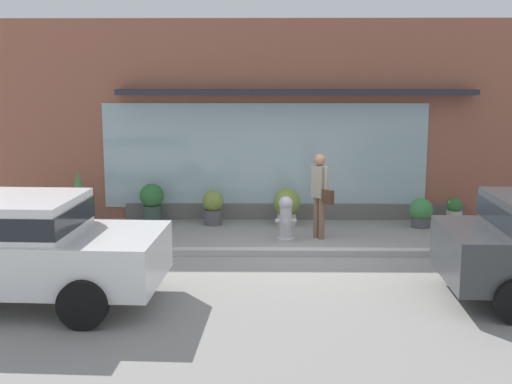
% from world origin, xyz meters
% --- Properties ---
extents(ground_plane, '(60.00, 60.00, 0.00)m').
position_xyz_m(ground_plane, '(0.00, 0.00, 0.00)').
color(ground_plane, gray).
extents(curb_strip, '(14.00, 0.24, 0.12)m').
position_xyz_m(curb_strip, '(0.00, -0.20, 0.06)').
color(curb_strip, '#B2B2AD').
rests_on(curb_strip, ground_plane).
extents(storefront, '(14.00, 0.81, 4.55)m').
position_xyz_m(storefront, '(-0.02, 3.18, 2.23)').
color(storefront, '#935642').
rests_on(storefront, ground_plane).
extents(fire_hydrant, '(0.43, 0.40, 0.91)m').
position_xyz_m(fire_hydrant, '(-0.27, 0.92, 0.46)').
color(fire_hydrant, '#B2B2B7').
rests_on(fire_hydrant, ground_plane).
extents(pedestrian_with_handbag, '(0.44, 0.56, 1.74)m').
position_xyz_m(pedestrian_with_handbag, '(0.43, 1.10, 1.01)').
color(pedestrian_with_handbag, brown).
rests_on(pedestrian_with_handbag, ground_plane).
extents(parked_car_white, '(4.50, 2.27, 1.58)m').
position_xyz_m(parked_car_white, '(-4.48, -2.87, 0.91)').
color(parked_car_white, white).
rests_on(parked_car_white, ground_plane).
extents(potted_plant_doorstep, '(0.36, 0.36, 0.61)m').
position_xyz_m(potted_plant_doorstep, '(3.55, 2.46, 0.31)').
color(potted_plant_doorstep, '#B7B2A3').
rests_on(potted_plant_doorstep, ground_plane).
extents(potted_plant_near_hydrant, '(0.51, 0.51, 0.65)m').
position_xyz_m(potted_plant_near_hydrant, '(2.74, 2.16, 0.34)').
color(potted_plant_near_hydrant, '#4C4C51').
rests_on(potted_plant_near_hydrant, ground_plane).
extents(potted_plant_by_entrance, '(0.54, 0.54, 0.90)m').
position_xyz_m(potted_plant_by_entrance, '(-3.24, 2.53, 0.50)').
color(potted_plant_by_entrance, '#33473D').
rests_on(potted_plant_by_entrance, ground_plane).
extents(potted_plant_corner_tall, '(0.46, 0.46, 1.24)m').
position_xyz_m(potted_plant_corner_tall, '(-4.81, 2.23, 0.59)').
color(potted_plant_corner_tall, '#33473D').
rests_on(potted_plant_corner_tall, ground_plane).
extents(potted_plant_trailing_edge, '(0.60, 0.60, 0.84)m').
position_xyz_m(potted_plant_trailing_edge, '(-0.20, 2.24, 0.47)').
color(potted_plant_trailing_edge, '#B7B2A3').
rests_on(potted_plant_trailing_edge, ground_plane).
extents(potted_plant_window_left, '(0.47, 0.47, 0.77)m').
position_xyz_m(potted_plant_window_left, '(-1.85, 2.35, 0.41)').
color(potted_plant_window_left, '#4C4C51').
rests_on(potted_plant_window_left, ground_plane).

